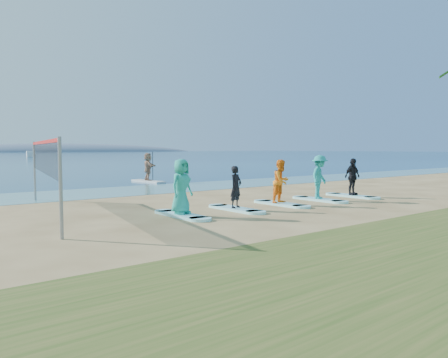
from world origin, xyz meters
TOP-DOWN VIEW (x-y plane):
  - ground at (0.00, 0.00)m, footprint 600.00×600.00m
  - shallow_water at (0.00, 10.50)m, footprint 600.00×600.00m
  - island_ridge at (95.00, 300.00)m, footprint 220.00×56.00m
  - volleyball_net at (-5.43, 4.67)m, footprint 1.86×8.91m
  - paddleboard at (4.16, 15.10)m, footprint 0.97×3.05m
  - paddleboarder at (4.16, 15.10)m, footprint 0.82×1.75m
  - boat_offshore_b at (22.53, 113.37)m, footprint 3.22×6.18m
  - surfboard_0 at (-2.07, 1.46)m, footprint 0.70×2.20m
  - student_0 at (-2.07, 1.46)m, footprint 1.01×0.81m
  - surfboard_1 at (0.24, 1.46)m, footprint 0.70×2.20m
  - student_1 at (0.24, 1.46)m, footprint 0.63×0.50m
  - surfboard_2 at (2.56, 1.46)m, footprint 0.70×2.20m
  - student_2 at (2.56, 1.46)m, footprint 0.91×0.76m
  - surfboard_3 at (4.88, 1.46)m, footprint 0.70×2.20m
  - student_3 at (4.88, 1.46)m, footprint 1.36×1.06m
  - surfboard_4 at (7.20, 1.46)m, footprint 0.70×2.20m
  - student_4 at (7.20, 1.46)m, footprint 1.00×0.44m

SIDE VIEW (x-z plane):
  - ground at x=0.00m, z-range 0.00..0.00m
  - island_ridge at x=95.00m, z-range -9.00..9.00m
  - boat_offshore_b at x=22.53m, z-range -0.77..0.77m
  - shallow_water at x=0.00m, z-range 0.01..0.01m
  - surfboard_0 at x=-2.07m, z-range 0.00..0.09m
  - surfboard_1 at x=0.24m, z-range 0.00..0.09m
  - surfboard_2 at x=2.56m, z-range 0.00..0.09m
  - surfboard_3 at x=4.88m, z-range 0.00..0.09m
  - surfboard_4 at x=7.20m, z-range 0.00..0.09m
  - paddleboard at x=4.16m, z-range 0.00..0.12m
  - student_1 at x=0.24m, z-range 0.09..1.59m
  - student_4 at x=7.20m, z-range 0.09..1.77m
  - student_2 at x=2.56m, z-range 0.09..1.78m
  - student_0 at x=-2.07m, z-range 0.09..1.88m
  - student_3 at x=4.88m, z-range 0.09..1.94m
  - paddleboarder at x=4.16m, z-range 0.12..1.93m
  - volleyball_net at x=-5.43m, z-range 0.65..3.15m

